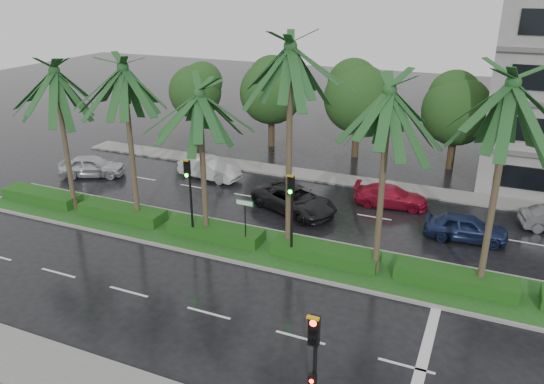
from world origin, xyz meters
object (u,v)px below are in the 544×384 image
at_px(signal_near, 314,372).
at_px(signal_median_left, 189,187).
at_px(car_silver, 92,166).
at_px(car_blue, 466,227).
at_px(street_sign, 245,212).
at_px(car_red, 391,196).
at_px(car_white, 210,168).
at_px(car_darkgrey, 294,200).

xyz_separation_m(signal_near, signal_median_left, (-10.00, 9.69, 0.49)).
xyz_separation_m(car_silver, car_blue, (24.44, 0.15, -0.03)).
relative_size(street_sign, car_red, 0.60).
xyz_separation_m(signal_median_left, street_sign, (3.00, 0.18, -0.87)).
relative_size(signal_near, car_silver, 1.00).
bearing_deg(car_silver, car_blue, -114.28).
bearing_deg(signal_near, street_sign, 125.34).
bearing_deg(car_blue, signal_near, 164.23).
bearing_deg(car_red, signal_near, 179.09).
xyz_separation_m(signal_near, car_silver, (-21.44, 15.36, -1.76)).
relative_size(car_white, car_red, 1.02).
bearing_deg(car_white, signal_median_left, -149.21).
bearing_deg(car_darkgrey, street_sign, -162.03).
bearing_deg(signal_median_left, car_darkgrey, 58.07).
bearing_deg(car_silver, car_red, -105.94).
relative_size(signal_near, car_white, 0.99).
height_order(car_red, car_blue, car_blue).
bearing_deg(car_red, signal_median_left, 130.16).
bearing_deg(car_silver, signal_near, -150.25).
relative_size(signal_near, car_darkgrey, 0.81).
distance_m(car_darkgrey, car_blue, 9.50).
height_order(car_silver, car_blue, car_silver).
xyz_separation_m(car_darkgrey, car_red, (5.00, 3.10, -0.12)).
height_order(signal_near, car_darkgrey, signal_near).
relative_size(street_sign, car_white, 0.59).
relative_size(car_red, car_blue, 1.04).
distance_m(car_silver, car_white, 8.14).
bearing_deg(signal_median_left, signal_near, -44.09).
relative_size(car_white, car_darkgrey, 0.82).
distance_m(street_sign, car_red, 10.26).
height_order(signal_near, car_white, signal_near).
relative_size(signal_near, car_red, 1.00).
bearing_deg(car_white, car_red, -82.31).
distance_m(car_red, car_blue, 5.35).
distance_m(signal_median_left, car_blue, 14.43).
height_order(signal_near, street_sign, signal_near).
distance_m(signal_near, signal_median_left, 13.93).
distance_m(car_silver, car_red, 20.17).
bearing_deg(car_white, car_blue, -92.39).
height_order(street_sign, car_blue, street_sign).
bearing_deg(signal_near, car_red, 94.66).
height_order(car_silver, car_red, car_silver).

